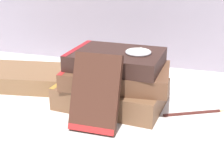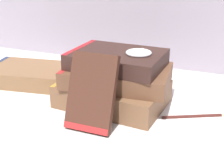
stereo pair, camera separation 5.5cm
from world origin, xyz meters
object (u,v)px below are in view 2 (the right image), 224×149
book_flat_middle (115,75)px  book_flat_top (115,59)px  book_side_left (29,74)px  pocket_watch (139,53)px  fountain_pen (196,115)px  book_flat_bottom (111,93)px  book_leaning_front (91,95)px

book_flat_middle → book_flat_top: book_flat_top is taller
book_side_left → pocket_watch: pocket_watch is taller
fountain_pen → book_flat_bottom: bearing=155.0°
book_flat_top → fountain_pen: bearing=1.0°
pocket_watch → book_side_left: bearing=173.4°
book_flat_middle → fountain_pen: 0.19m
book_flat_bottom → book_leaning_front: 0.12m
book_flat_top → book_side_left: book_flat_top is taller
book_flat_bottom → book_leaning_front: (0.01, -0.11, 0.04)m
book_flat_bottom → book_flat_top: size_ratio=1.19×
book_flat_top → book_leaning_front: (-0.00, -0.12, -0.04)m
book_flat_top → book_side_left: (-0.26, 0.04, -0.09)m
book_flat_bottom → fountain_pen: book_flat_bottom is taller
book_flat_bottom → book_flat_top: 0.08m
book_flat_middle → book_flat_top: 0.04m
book_side_left → book_leaning_front: size_ratio=1.69×
book_leaning_front → fountain_pen: book_leaning_front is taller
book_flat_middle → book_leaning_front: (-0.00, -0.12, -0.00)m
book_side_left → book_flat_top: bearing=-16.9°
book_flat_middle → book_leaning_front: 0.12m
book_leaning_front → book_flat_bottom: bearing=92.6°
book_flat_bottom → pocket_watch: pocket_watch is taller
book_flat_bottom → book_side_left: 0.26m
book_flat_top → pocket_watch: size_ratio=3.46×
book_leaning_front → book_side_left: bearing=148.9°
book_flat_middle → fountain_pen: size_ratio=1.80×
fountain_pen → book_flat_top: bearing=152.2°
book_flat_bottom → book_flat_top: (0.01, 0.01, 0.08)m
book_flat_bottom → book_flat_middle: size_ratio=1.01×
book_flat_bottom → book_flat_middle: (0.01, 0.00, 0.04)m
book_flat_bottom → pocket_watch: size_ratio=4.12×
book_flat_middle → fountain_pen: book_flat_middle is taller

